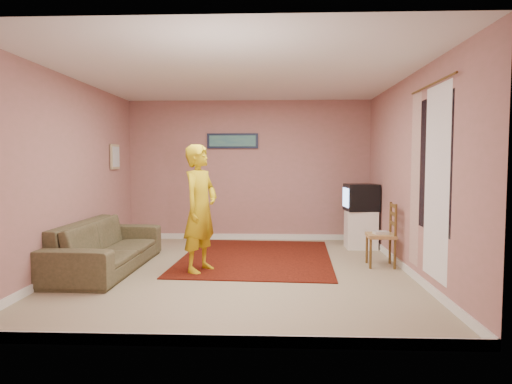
{
  "coord_description": "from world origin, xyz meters",
  "views": [
    {
      "loc": [
        0.49,
        -6.03,
        1.49
      ],
      "look_at": [
        0.21,
        0.6,
        1.03
      ],
      "focal_mm": 32.0,
      "sensor_mm": 36.0,
      "label": 1
    }
  ],
  "objects_px": {
    "chair_b": "(381,228)",
    "person": "(200,209)",
    "chair_a": "(359,211)",
    "tv_cabinet": "(361,229)",
    "sofa": "(107,245)",
    "crt_tv": "(361,197)"
  },
  "relations": [
    {
      "from": "chair_b",
      "to": "person",
      "type": "bearing_deg",
      "value": -77.63
    },
    {
      "from": "chair_a",
      "to": "chair_b",
      "type": "bearing_deg",
      "value": -85.12
    },
    {
      "from": "chair_a",
      "to": "person",
      "type": "distance_m",
      "value": 3.36
    },
    {
      "from": "tv_cabinet",
      "to": "sofa",
      "type": "bearing_deg",
      "value": -155.89
    },
    {
      "from": "tv_cabinet",
      "to": "person",
      "type": "bearing_deg",
      "value": -144.66
    },
    {
      "from": "tv_cabinet",
      "to": "sofa",
      "type": "distance_m",
      "value": 4.11
    },
    {
      "from": "person",
      "to": "chair_a",
      "type": "bearing_deg",
      "value": -24.74
    },
    {
      "from": "person",
      "to": "crt_tv",
      "type": "bearing_deg",
      "value": -31.05
    },
    {
      "from": "chair_a",
      "to": "sofa",
      "type": "bearing_deg",
      "value": -144.77
    },
    {
      "from": "tv_cabinet",
      "to": "chair_b",
      "type": "xyz_separation_m",
      "value": [
        0.03,
        -1.33,
        0.23
      ]
    },
    {
      "from": "tv_cabinet",
      "to": "person",
      "type": "height_order",
      "value": "person"
    },
    {
      "from": "tv_cabinet",
      "to": "crt_tv",
      "type": "relative_size",
      "value": 1.13
    },
    {
      "from": "chair_a",
      "to": "sofa",
      "type": "distance_m",
      "value": 4.38
    },
    {
      "from": "chair_a",
      "to": "person",
      "type": "bearing_deg",
      "value": -132.79
    },
    {
      "from": "crt_tv",
      "to": "chair_a",
      "type": "distance_m",
      "value": 0.58
    },
    {
      "from": "chair_b",
      "to": "sofa",
      "type": "relative_size",
      "value": 0.21
    },
    {
      "from": "sofa",
      "to": "person",
      "type": "relative_size",
      "value": 1.34
    },
    {
      "from": "crt_tv",
      "to": "person",
      "type": "height_order",
      "value": "person"
    },
    {
      "from": "sofa",
      "to": "person",
      "type": "xyz_separation_m",
      "value": [
        1.3,
        -0.06,
        0.52
      ]
    },
    {
      "from": "tv_cabinet",
      "to": "crt_tv",
      "type": "bearing_deg",
      "value": -175.1
    },
    {
      "from": "crt_tv",
      "to": "person",
      "type": "bearing_deg",
      "value": -149.51
    },
    {
      "from": "chair_a",
      "to": "sofa",
      "type": "relative_size",
      "value": 0.22
    }
  ]
}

